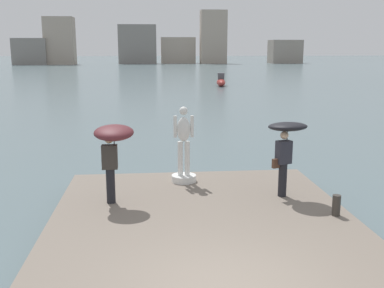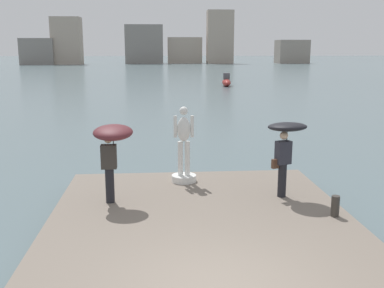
% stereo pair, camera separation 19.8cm
% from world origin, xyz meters
% --- Properties ---
extents(ground_plane, '(400.00, 400.00, 0.00)m').
position_xyz_m(ground_plane, '(0.00, 40.00, 0.00)').
color(ground_plane, slate).
extents(pier, '(6.99, 10.13, 0.40)m').
position_xyz_m(pier, '(0.00, 2.06, 0.20)').
color(pier, slate).
rests_on(pier, ground).
extents(statue_white_figure, '(0.72, 0.72, 2.19)m').
position_xyz_m(statue_white_figure, '(-0.22, 6.12, 1.23)').
color(statue_white_figure, white).
rests_on(statue_white_figure, pier).
extents(onlooker_left, '(0.98, 1.01, 2.00)m').
position_xyz_m(onlooker_left, '(-2.09, 4.46, 1.95)').
color(onlooker_left, black).
rests_on(onlooker_left, pier).
extents(onlooker_right, '(1.27, 1.28, 1.98)m').
position_xyz_m(onlooker_right, '(2.31, 4.60, 1.93)').
color(onlooker_right, black).
rests_on(onlooker_right, pier).
extents(mooring_bollard, '(0.19, 0.19, 0.49)m').
position_xyz_m(mooring_bollard, '(3.08, 3.04, 0.64)').
color(mooring_bollard, '#38332D').
rests_on(mooring_bollard, pier).
extents(boat_mid, '(1.26, 3.49, 1.44)m').
position_xyz_m(boat_mid, '(6.88, 44.36, 0.52)').
color(boat_mid, '#9E2D28').
rests_on(boat_mid, ground).
extents(distant_skyline, '(75.30, 12.39, 13.97)m').
position_xyz_m(distant_skyline, '(-0.20, 117.68, 4.85)').
color(distant_skyline, gray).
rests_on(distant_skyline, ground).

